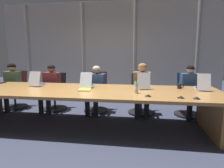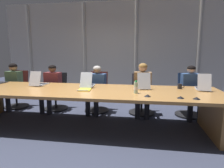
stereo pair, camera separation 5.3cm
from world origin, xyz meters
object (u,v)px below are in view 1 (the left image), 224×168
Objects in this scene: laptop_right_mid at (143,85)px; person_right_end at (191,88)px; laptop_left_mid at (38,83)px; water_bottle_primary at (136,87)px; office_chair_left_mid at (55,96)px; spiral_notepad at (85,89)px; person_left_end at (10,83)px; coffee_mug_near at (180,86)px; conference_mic_middle at (181,97)px; person_left_mid at (50,85)px; conference_mic_right_side at (197,98)px; office_chair_right_mid at (141,98)px; person_center at (95,86)px; person_right_mid at (142,86)px; office_chair_center at (97,96)px; conference_mic_left_side at (148,95)px; laptop_center at (88,84)px; office_chair_left_end at (16,94)px; office_chair_right_end at (188,99)px; laptop_right_end at (202,86)px.

person_right_end reaches higher than laptop_right_mid.
laptop_left_mid is 2.14m from water_bottle_primary.
office_chair_left_mid is 1.60m from spiral_notepad.
office_chair_left_mid is 1.17m from person_left_end.
water_bottle_primary is at bearing -18.03° from spiral_notepad.
water_bottle_primary is at bearing -52.64° from person_right_end.
coffee_mug_near reaches higher than conference_mic_middle.
conference_mic_right_side is (3.03, -1.37, 0.11)m from person_left_mid.
office_chair_right_mid reaches higher than spiral_notepad.
conference_mic_right_side is at bearing 59.75° from person_center.
conference_mic_right_side is at bearing -21.95° from spiral_notepad.
person_right_mid is (0.02, -0.15, 0.33)m from office_chair_right_mid.
person_left_mid is (-2.21, -0.16, 0.29)m from office_chair_right_mid.
office_chair_left_mid is at bearing -85.98° from office_chair_center.
office_chair_left_mid is at bearing 146.99° from conference_mic_left_side.
person_left_mid reaches higher than laptop_center.
office_chair_left_end reaches higher than office_chair_left_mid.
office_chair_right_end is at bearing 80.52° from conference_mic_right_side.
conference_mic_left_side is at bearing -3.84° from office_chair_right_mid.
person_left_mid is 1.14m from person_center.
laptop_center reaches higher than office_chair_left_mid.
person_right_mid is 10.88× the size of conference_mic_left_side.
office_chair_left_end is at bearing -90.06° from office_chair_left_mid.
laptop_center is at bearing 157.34° from conference_mic_right_side.
office_chair_left_mid is 3.01m from coffee_mug_near.
laptop_left_mid is 0.38× the size of person_left_mid.
office_chair_center is 1.16m from person_right_mid.
spiral_notepad is (0.03, -1.09, 0.39)m from office_chair_center.
spiral_notepad is (-1.15, 0.38, -0.01)m from conference_mic_left_side.
conference_mic_middle is at bearing -22.02° from office_chair_right_end.
water_bottle_primary reaches higher than spiral_notepad.
office_chair_left_mid is 0.34m from person_left_mid.
spiral_notepad is (1.15, -0.93, 0.10)m from person_left_mid.
laptop_right_end is 0.40m from coffee_mug_near.
person_center reaches higher than office_chair_left_mid.
office_chair_right_mid is (-1.13, 0.74, -0.45)m from laptop_right_end.
laptop_center reaches higher than conference_mic_middle.
conference_mic_middle is at bearing -20.77° from water_bottle_primary.
office_chair_left_end is at bearing 159.43° from conference_mic_right_side.
office_chair_left_mid is 3.37m from conference_mic_right_side.
office_chair_left_end is at bearing 170.03° from coffee_mug_near.
laptop_center is 4.63× the size of conference_mic_left_side.
person_left_mid is at bearing -15.88° from office_chair_left_mid.
laptop_right_end is 0.41× the size of person_left_mid.
person_center is (1.09, -0.16, 0.30)m from office_chair_left_mid.
laptop_right_end reaches higher than office_chair_right_mid.
person_left_mid is 2.99m from coffee_mug_near.
person_left_mid is (-0.05, -0.16, 0.30)m from office_chair_left_mid.
office_chair_center is at bearing 128.24° from water_bottle_primary.
office_chair_left_end is 2.22m from person_center.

